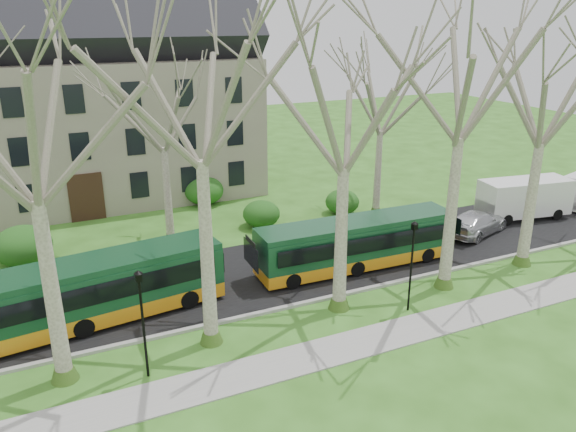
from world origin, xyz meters
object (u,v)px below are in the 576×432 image
object	(u,v)px
bus_lead	(89,292)
sedan	(477,223)
bus_follow	(357,243)
van_a	(524,199)

from	to	relation	value
bus_lead	sedan	distance (m)	23.06
bus_lead	bus_follow	xyz separation A→B (m)	(13.71, 0.07, -0.10)
van_a	bus_follow	bearing A→B (deg)	-163.38
bus_lead	bus_follow	size ratio (longest dim) A/B	1.07
bus_lead	van_a	world-z (taller)	bus_lead
bus_follow	sedan	bearing A→B (deg)	7.87
sedan	bus_follow	bearing A→B (deg)	77.12
bus_lead	van_a	xyz separation A→B (m)	(27.90, 2.04, -0.17)
sedan	van_a	distance (m)	5.01
van_a	bus_lead	bearing A→B (deg)	-167.10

